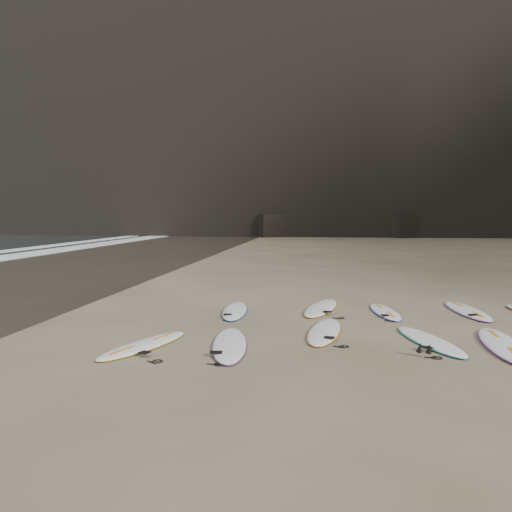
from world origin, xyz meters
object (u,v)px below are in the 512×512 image
Objects in this scene: surfboard_5 at (235,310)px; surfboard_7 at (385,312)px; surfboard_2 at (324,331)px; surfboard_4 at (503,344)px; surfboard_3 at (430,340)px; surfboard_0 at (144,345)px; surfboard_8 at (467,310)px; surfboard_1 at (230,344)px; surfboard_6 at (321,307)px.

surfboard_5 is 1.10× the size of surfboard_7.
surfboard_2 is 0.92× the size of surfboard_4.
surfboard_0 is at bearing 173.90° from surfboard_3.
surfboard_5 is at bearing 177.95° from surfboard_7.
surfboard_4 reaches higher than surfboard_8.
surfboard_1 is 1.17× the size of surfboard_7.
surfboard_2 is at bearing -76.54° from surfboard_6.
surfboard_3 and surfboard_5 have the same top height.
surfboard_3 is 1.33m from surfboard_4.
surfboard_0 is 0.98× the size of surfboard_5.
surfboard_6 reaches higher than surfboard_2.
surfboard_4 is (6.80, 0.87, 0.01)m from surfboard_0.
surfboard_3 is 3.84m from surfboard_6.
surfboard_0 is 0.94× the size of surfboard_2.
surfboard_0 is 0.98× the size of surfboard_3.
surfboard_8 is (2.12, 0.38, 0.01)m from surfboard_7.
surfboard_3 is at bearing -7.63° from surfboard_2.
surfboard_2 is at bearing 27.26° from surfboard_1.
surfboard_3 is at bearing -44.47° from surfboard_6.
surfboard_4 is at bearing -4.12° from surfboard_2.
surfboard_7 is (1.56, 2.34, -0.01)m from surfboard_2.
surfboard_4 is 1.13× the size of surfboard_5.
surfboard_8 is (7.10, 4.28, 0.00)m from surfboard_0.
surfboard_6 is at bearing 72.40° from surfboard_0.
surfboard_0 reaches higher than surfboard_7.
surfboard_4 is at bearing -32.10° from surfboard_6.
surfboard_6 is at bearing 106.91° from surfboard_3.
surfboard_6 is at bearing 98.75° from surfboard_2.
surfboard_1 is 4.97m from surfboard_7.
surfboard_2 is 0.95× the size of surfboard_8.
surfboard_7 is at bearing 38.67° from surfboard_1.
surfboard_5 is (-0.47, 3.29, -0.00)m from surfboard_1.
surfboard_5 is at bearing 146.38° from surfboard_2.
surfboard_5 reaches higher than surfboard_0.
surfboard_6 is 1.20× the size of surfboard_7.
surfboard_4 is at bearing 28.35° from surfboard_0.
surfboard_6 is (2.21, 0.67, 0.00)m from surfboard_5.
surfboard_4 is at bearing -66.51° from surfboard_7.
surfboard_2 reaches higher than surfboard_3.
surfboard_1 is 1.07× the size of surfboard_3.
surfboard_3 is 0.92× the size of surfboard_6.
surfboard_8 is (0.30, 3.41, -0.00)m from surfboard_4.
surfboard_8 is at bearing 52.13° from surfboard_0.
surfboard_7 is at bearing -175.05° from surfboard_8.
surfboard_0 is 1.63m from surfboard_1.
surfboard_1 is 0.98× the size of surfboard_8.
surfboard_7 is at bearing 126.18° from surfboard_4.
surfboard_3 is 0.92× the size of surfboard_8.
surfboard_0 is 0.91× the size of surfboard_1.
surfboard_1 is at bearing 174.66° from surfboard_3.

